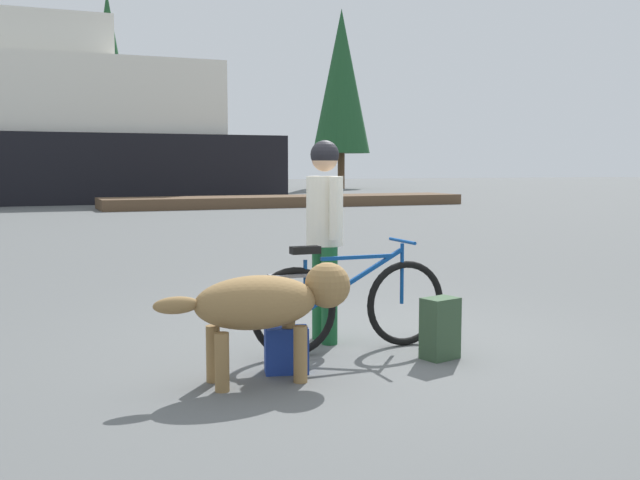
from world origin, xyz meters
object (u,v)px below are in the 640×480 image
dog (268,303)px  handbag_pannier (286,350)px  bicycle (350,304)px  backpack (440,328)px  person_cyclist (325,221)px

dog → handbag_pannier: (0.19, 0.15, -0.39)m
bicycle → backpack: (0.56, -0.50, -0.15)m
person_cyclist → backpack: size_ratio=3.57×
bicycle → dog: 1.08m
bicycle → dog: bearing=-147.8°
person_cyclist → dog: size_ratio=1.22×
handbag_pannier → dog: bearing=-142.2°
dog → bicycle: bearing=32.2°
person_cyclist → dog: bearing=-131.0°
bicycle → backpack: bearing=-41.7°
bicycle → person_cyclist: size_ratio=1.00×
backpack → handbag_pannier: (-1.28, 0.08, -0.07)m
backpack → dog: bearing=-177.4°
dog → handbag_pannier: bearing=37.8°
dog → backpack: (1.47, 0.07, -0.32)m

